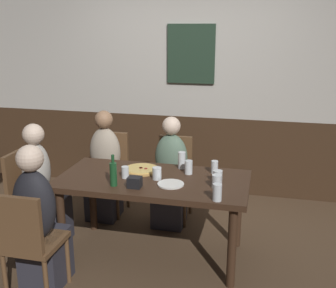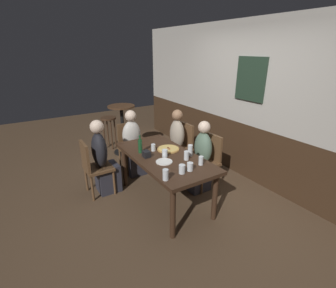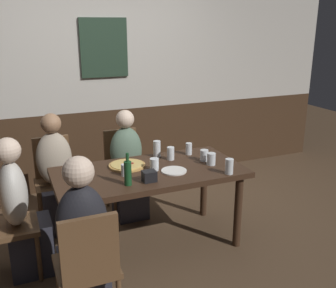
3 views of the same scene
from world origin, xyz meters
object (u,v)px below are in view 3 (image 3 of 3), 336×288
at_px(person_left_near, 83,250).
at_px(beer_glass_tall, 204,156).
at_px(person_left_far, 57,182).
at_px(beer_glass_half, 171,154).
at_px(highball_clear, 157,149).
at_px(pint_glass_stout, 229,167).
at_px(pint_glass_pale, 154,165).
at_px(person_mid_far, 128,172).
at_px(pizza, 127,165).
at_px(chair_left_far, 55,175).
at_px(chair_head_west, 0,221).
at_px(person_head_west, 22,218).
at_px(condiment_caddy, 149,176).
at_px(dining_table, 150,179).
at_px(tumbler_water, 189,149).
at_px(chair_mid_far, 124,166).
at_px(pint_glass_amber, 211,160).
at_px(plate_white_large, 174,171).
at_px(chair_left_near, 88,264).
at_px(beer_bottle_green, 128,172).
at_px(tumbler_short, 125,171).

bearing_deg(person_left_near, beer_glass_tall, 28.33).
height_order(person_left_far, beer_glass_half, person_left_far).
height_order(person_left_near, highball_clear, person_left_near).
relative_size(pint_glass_stout, pint_glass_pale, 1.25).
distance_m(person_mid_far, beer_glass_half, 0.64).
bearing_deg(pizza, person_mid_far, 72.77).
xyz_separation_m(chair_left_far, chair_head_west, (-0.52, -0.82, 0.00)).
relative_size(person_head_west, pint_glass_stout, 8.71).
xyz_separation_m(pizza, condiment_caddy, (0.07, -0.40, 0.03)).
bearing_deg(pint_glass_pale, condiment_caddy, -120.10).
bearing_deg(beer_glass_tall, person_left_near, -151.67).
distance_m(beer_glass_tall, beer_glass_half, 0.32).
height_order(dining_table, person_head_west, person_head_west).
xyz_separation_m(pint_glass_pale, tumbler_water, (0.46, 0.27, 0.00)).
relative_size(chair_left_far, chair_mid_far, 1.00).
xyz_separation_m(chair_head_west, pint_glass_amber, (1.81, -0.09, 0.29)).
relative_size(dining_table, pint_glass_stout, 12.38).
xyz_separation_m(person_left_far, beer_glass_half, (1.01, -0.48, 0.30)).
height_order(dining_table, beer_glass_tall, beer_glass_tall).
height_order(pizza, plate_white_large, pizza).
relative_size(dining_table, chair_left_near, 1.88).
bearing_deg(plate_white_large, condiment_caddy, -155.66).
xyz_separation_m(chair_left_far, pizza, (0.57, -0.66, 0.26)).
height_order(beer_bottle_green, condiment_caddy, beer_bottle_green).
bearing_deg(person_left_near, person_mid_far, 61.20).
distance_m(chair_head_west, person_left_far, 0.84).
height_order(pint_glass_stout, beer_glass_half, pint_glass_stout).
bearing_deg(pint_glass_pale, pint_glass_amber, -8.28).
distance_m(dining_table, pint_glass_pale, 0.14).
bearing_deg(pizza, tumbler_short, -111.39).
bearing_deg(person_mid_far, plate_white_large, -76.56).
relative_size(chair_left_near, highball_clear, 5.53).
distance_m(pint_glass_pale, tumbler_water, 0.53).
bearing_deg(tumbler_water, condiment_caddy, -140.54).
distance_m(person_left_near, condiment_caddy, 0.82).
bearing_deg(beer_bottle_green, pint_glass_pale, 36.04).
bearing_deg(beer_glass_half, pint_glass_stout, -58.82).
distance_m(dining_table, chair_left_far, 1.11).
bearing_deg(pint_glass_stout, tumbler_water, 99.09).
height_order(person_left_near, tumbler_water, person_left_near).
relative_size(pizza, tumbler_short, 3.22).
bearing_deg(chair_head_west, tumbler_water, 8.10).
bearing_deg(person_mid_far, pint_glass_stout, -59.26).
relative_size(person_mid_far, pizza, 3.44).
bearing_deg(chair_head_west, chair_left_far, 58.00).
distance_m(person_left_far, pint_glass_pale, 1.07).
bearing_deg(tumbler_short, condiment_caddy, -52.44).
bearing_deg(pizza, plate_white_large, -39.27).
distance_m(beer_glass_tall, highball_clear, 0.46).
distance_m(person_head_west, pizza, 0.98).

